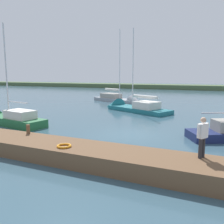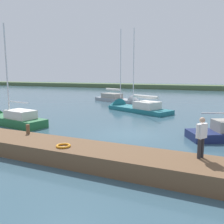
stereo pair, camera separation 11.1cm
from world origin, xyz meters
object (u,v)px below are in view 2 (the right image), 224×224
Objects in this scene: sailboat_far_left at (122,101)px; person_on_dock at (201,135)px; life_ring_buoy at (63,146)px; sailboat_outer_mooring at (7,121)px; sailboat_far_right at (129,109)px; mooring_post_near at (28,129)px.

sailboat_far_left is 7.00× the size of person_on_dock.
life_ring_buoy is 5.89m from person_on_dock.
sailboat_outer_mooring is 5.37× the size of person_on_dock.
life_ring_buoy is at bearing 159.98° from sailboat_outer_mooring.
sailboat_far_right is at bearing -37.29° from sailboat_far_left.
sailboat_far_right is 7.70m from sailboat_far_left.
sailboat_far_left is at bearing -32.06° from person_on_dock.
mooring_post_near is 15.36m from sailboat_far_right.
sailboat_far_right is 12.92m from sailboat_outer_mooring.
sailboat_outer_mooring is at bearing 84.54° from sailboat_far_right.
sailboat_outer_mooring is at bearing -33.75° from mooring_post_near.
sailboat_far_right reaches higher than person_on_dock.
mooring_post_near is at bearing 113.77° from sailboat_far_right.
sailboat_far_left is at bearing -81.33° from mooring_post_near.
sailboat_far_left reaches higher than mooring_post_near.
person_on_dock reaches higher than life_ring_buoy.
sailboat_outer_mooring is (6.24, -4.17, -0.76)m from mooring_post_near.
sailboat_far_right is (-0.25, -15.34, -0.88)m from mooring_post_near.
person_on_dock is (-8.97, 0.20, 0.67)m from mooring_post_near.
sailboat_outer_mooring reaches higher than life_ring_buoy.
life_ring_buoy is 16.84m from sailboat_far_right.
person_on_dock is at bearing -36.46° from sailboat_far_left.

